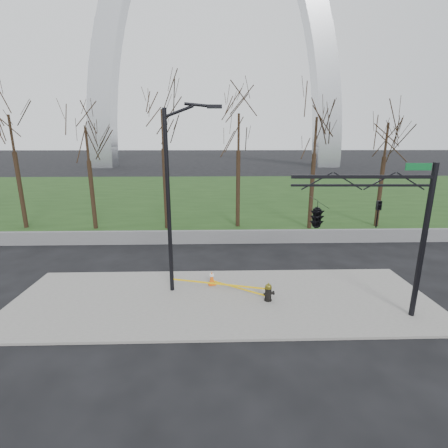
{
  "coord_description": "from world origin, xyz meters",
  "views": [
    {
      "loc": [
        -0.29,
        -12.54,
        6.7
      ],
      "look_at": [
        0.13,
        2.0,
        2.91
      ],
      "focal_mm": 25.47,
      "sensor_mm": 36.0,
      "label": 1
    }
  ],
  "objects_px": {
    "traffic_cone": "(212,278)",
    "fire_hydrant": "(268,292)",
    "traffic_signal_mast": "(338,214)",
    "street_light": "(173,190)"
  },
  "relations": [
    {
      "from": "fire_hydrant",
      "to": "traffic_cone",
      "type": "height_order",
      "value": "fire_hydrant"
    },
    {
      "from": "fire_hydrant",
      "to": "traffic_signal_mast",
      "type": "height_order",
      "value": "traffic_signal_mast"
    },
    {
      "from": "traffic_cone",
      "to": "fire_hydrant",
      "type": "bearing_deg",
      "value": -34.08
    },
    {
      "from": "street_light",
      "to": "traffic_signal_mast",
      "type": "distance_m",
      "value": 6.67
    },
    {
      "from": "street_light",
      "to": "traffic_signal_mast",
      "type": "bearing_deg",
      "value": -21.4
    },
    {
      "from": "traffic_cone",
      "to": "street_light",
      "type": "distance_m",
      "value": 4.57
    },
    {
      "from": "traffic_signal_mast",
      "to": "fire_hydrant",
      "type": "bearing_deg",
      "value": 152.69
    },
    {
      "from": "traffic_cone",
      "to": "traffic_signal_mast",
      "type": "xyz_separation_m",
      "value": [
        4.62,
        -2.87,
        3.71
      ]
    },
    {
      "from": "street_light",
      "to": "traffic_cone",
      "type": "bearing_deg",
      "value": 17.16
    },
    {
      "from": "fire_hydrant",
      "to": "traffic_signal_mast",
      "type": "xyz_separation_m",
      "value": [
        2.2,
        -1.22,
        3.67
      ]
    }
  ]
}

